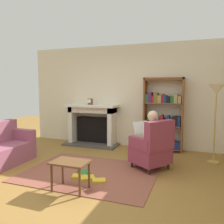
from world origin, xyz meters
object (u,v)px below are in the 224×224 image
(fireplace, at_px, (93,123))
(seated_reader, at_px, (149,137))
(side_table, at_px, (70,166))
(floor_lamp, at_px, (216,96))
(mantel_clock, at_px, (90,102))
(bookshelf, at_px, (163,116))
(armchair_reading, at_px, (153,148))

(fireplace, xyz_separation_m, seated_reader, (1.83, -1.35, 0.03))
(side_table, height_order, floor_lamp, floor_lamp)
(mantel_clock, height_order, bookshelf, bookshelf)
(armchair_reading, relative_size, seated_reader, 0.85)
(seated_reader, bearing_deg, side_table, 2.40)
(mantel_clock, relative_size, bookshelf, 0.09)
(bookshelf, relative_size, armchair_reading, 1.88)
(mantel_clock, relative_size, floor_lamp, 0.10)
(seated_reader, bearing_deg, fireplace, -90.89)
(fireplace, distance_m, bookshelf, 1.93)
(fireplace, relative_size, side_table, 2.65)
(fireplace, distance_m, side_table, 2.91)
(armchair_reading, height_order, side_table, armchair_reading)
(floor_lamp, bearing_deg, bookshelf, 151.41)
(fireplace, height_order, bookshelf, bookshelf)
(fireplace, distance_m, floor_lamp, 3.22)
(bookshelf, distance_m, seated_reader, 1.41)
(side_table, bearing_deg, seated_reader, 56.94)
(mantel_clock, xyz_separation_m, side_table, (0.93, -2.66, -0.81))
(armchair_reading, bearing_deg, floor_lamp, 161.43)
(fireplace, bearing_deg, armchair_reading, -36.30)
(bookshelf, height_order, floor_lamp, bookshelf)
(mantel_clock, relative_size, side_table, 0.29)
(bookshelf, distance_m, side_table, 3.01)
(bookshelf, distance_m, armchair_reading, 1.52)
(armchair_reading, bearing_deg, fireplace, -90.85)
(floor_lamp, bearing_deg, seated_reader, -148.45)
(side_table, bearing_deg, floor_lamp, 45.26)
(fireplace, relative_size, armchair_reading, 1.53)
(mantel_clock, relative_size, seated_reader, 0.14)
(fireplace, height_order, mantel_clock, mantel_clock)
(armchair_reading, distance_m, floor_lamp, 1.71)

